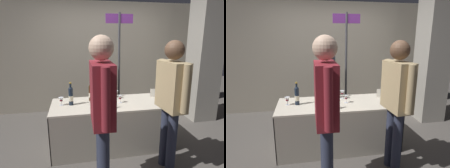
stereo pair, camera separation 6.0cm
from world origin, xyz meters
TOP-DOWN VIEW (x-y plane):
  - ground_plane at (0.00, 0.00)m, footprint 12.00×12.00m
  - back_partition at (0.00, 1.78)m, footprint 6.38×0.12m
  - concrete_pillar at (2.08, 0.76)m, footprint 0.52×0.52m
  - tasting_table at (0.00, 0.00)m, footprint 1.85×0.77m
  - featured_wine_bottle at (-0.28, -0.01)m, footprint 0.08×0.08m
  - display_bottle_0 at (-0.62, 0.02)m, footprint 0.07×0.07m
  - display_bottle_1 at (-0.31, 0.17)m, footprint 0.08×0.08m
  - display_bottle_2 at (-0.17, -0.28)m, footprint 0.07×0.07m
  - display_bottle_3 at (0.02, 0.27)m, footprint 0.08×0.08m
  - wine_glass_near_vendor at (0.10, 0.19)m, footprint 0.07×0.07m
  - wine_glass_mid at (-0.77, 0.03)m, footprint 0.08×0.08m
  - wine_glass_near_taster at (0.13, -0.02)m, footprint 0.07×0.07m
  - brochure_stand at (0.76, 0.14)m, footprint 0.14×0.06m
  - vendor_presenter at (-0.05, 0.66)m, footprint 0.26×0.56m
  - taster_foreground_right at (0.61, -0.70)m, footprint 0.24×0.61m
  - taster_foreground_left at (-0.30, -1.00)m, footprint 0.24×0.63m
  - booth_signpost at (0.33, 0.94)m, footprint 0.53×0.04m

SIDE VIEW (x-z plane):
  - ground_plane at x=0.00m, z-range 0.00..0.00m
  - tasting_table at x=0.00m, z-range 0.15..0.87m
  - brochure_stand at x=0.76m, z-range 0.72..0.87m
  - wine_glass_near_taster at x=0.13m, z-range 0.75..0.87m
  - wine_glass_mid at x=-0.77m, z-range 0.75..0.87m
  - wine_glass_near_vendor at x=0.10m, z-range 0.76..0.89m
  - display_bottle_2 at x=-0.17m, z-range 0.70..1.03m
  - display_bottle_1 at x=-0.31m, z-range 0.70..1.03m
  - featured_wine_bottle at x=-0.28m, z-range 0.71..1.03m
  - display_bottle_0 at x=-0.62m, z-range 0.70..1.04m
  - display_bottle_3 at x=0.02m, z-range 0.70..1.04m
  - vendor_presenter at x=-0.05m, z-range 0.17..1.86m
  - taster_foreground_right at x=0.61m, z-range 0.18..1.86m
  - taster_foreground_left at x=-0.30m, z-range 0.19..1.93m
  - back_partition at x=0.00m, z-range 0.00..2.49m
  - booth_signpost at x=0.33m, z-range 0.25..2.42m
  - concrete_pillar at x=2.08m, z-range 0.00..2.94m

